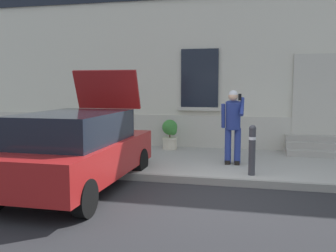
# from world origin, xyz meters

# --- Properties ---
(ground_plane) EXTENTS (80.00, 80.00, 0.00)m
(ground_plane) POSITION_xyz_m (0.00, 0.00, 0.00)
(ground_plane) COLOR #232326
(sidewalk) EXTENTS (24.00, 3.60, 0.15)m
(sidewalk) POSITION_xyz_m (0.00, 2.80, 0.07)
(sidewalk) COLOR #99968E
(sidewalk) RESTS_ON ground
(curb_edge) EXTENTS (24.00, 0.12, 0.15)m
(curb_edge) POSITION_xyz_m (0.00, 0.94, 0.07)
(curb_edge) COLOR gray
(curb_edge) RESTS_ON ground
(building_facade) EXTENTS (24.00, 1.52, 7.50)m
(building_facade) POSITION_xyz_m (0.01, 5.29, 3.73)
(building_facade) COLOR beige
(building_facade) RESTS_ON ground
(entrance_stoop) EXTENTS (1.49, 0.96, 0.48)m
(entrance_stoop) POSITION_xyz_m (2.49, 4.23, 0.34)
(entrance_stoop) COLOR #9E998E
(entrance_stoop) RESTS_ON sidewalk
(hatchback_car_red) EXTENTS (1.79, 4.07, 2.34)m
(hatchback_car_red) POSITION_xyz_m (-2.34, -0.02, 0.80)
(hatchback_car_red) COLOR maroon
(hatchback_car_red) RESTS_ON ground
(bollard_near_person) EXTENTS (0.15, 0.15, 1.04)m
(bollard_near_person) POSITION_xyz_m (0.88, 1.35, 0.71)
(bollard_near_person) COLOR #333338
(bollard_near_person) RESTS_ON sidewalk
(person_on_phone) EXTENTS (0.51, 0.52, 1.74)m
(person_on_phone) POSITION_xyz_m (0.42, 2.26, 1.15)
(person_on_phone) COLOR navy
(person_on_phone) RESTS_ON sidewalk
(planter_terracotta) EXTENTS (0.44, 0.44, 0.86)m
(planter_terracotta) POSITION_xyz_m (-3.59, 4.22, 0.61)
(planter_terracotta) COLOR #B25B38
(planter_terracotta) RESTS_ON sidewalk
(planter_cream) EXTENTS (0.44, 0.44, 0.86)m
(planter_cream) POSITION_xyz_m (-1.48, 4.05, 0.61)
(planter_cream) COLOR beige
(planter_cream) RESTS_ON sidewalk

